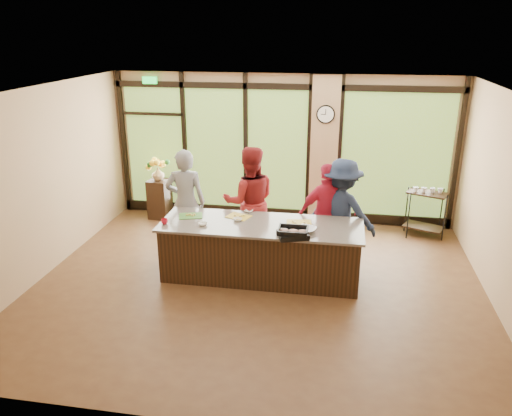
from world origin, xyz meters
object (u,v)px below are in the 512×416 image
at_px(cook_left, 186,202).
at_px(flower_stand, 160,199).
at_px(cook_right, 342,212).
at_px(bar_cart, 426,207).
at_px(island_base, 261,251).
at_px(roasting_pan, 293,235).

bearing_deg(cook_left, flower_stand, -64.38).
height_order(cook_right, bar_cart, cook_right).
xyz_separation_m(cook_right, bar_cart, (1.60, 1.43, -0.32)).
bearing_deg(island_base, bar_cart, 37.55).
bearing_deg(bar_cart, island_base, -118.95).
relative_size(island_base, cook_right, 1.70).
relative_size(cook_left, roasting_pan, 4.39).
xyz_separation_m(cook_left, bar_cart, (4.30, 1.49, -0.36)).
xyz_separation_m(island_base, cook_left, (-1.45, 0.70, 0.51)).
bearing_deg(flower_stand, cook_right, -17.08).
bearing_deg(bar_cart, cook_right, -114.83).
relative_size(roasting_pan, flower_stand, 0.52).
height_order(roasting_pan, bar_cart, roasting_pan).
bearing_deg(island_base, flower_stand, 138.00).
relative_size(cook_left, bar_cart, 1.94).
distance_m(roasting_pan, bar_cart, 3.53).
height_order(cook_right, roasting_pan, cook_right).
bearing_deg(roasting_pan, cook_left, 130.81).
bearing_deg(cook_right, flower_stand, -1.49).
bearing_deg(bar_cart, roasting_pan, -107.58).
height_order(cook_left, cook_right, cook_left).
distance_m(island_base, cook_left, 1.69).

